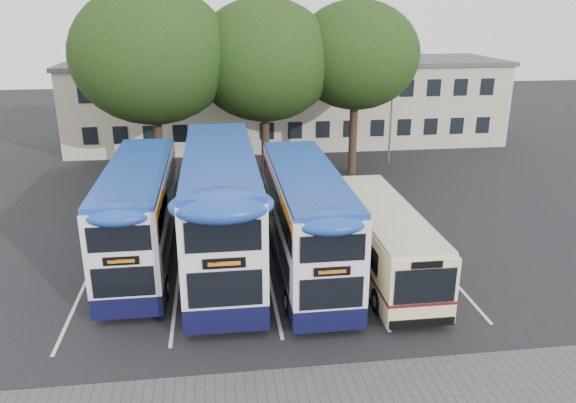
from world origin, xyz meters
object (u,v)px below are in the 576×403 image
(lamp_post, at_px, (393,86))
(bus_dd_right, at_px, (306,217))
(tree_mid, at_px, (264,60))
(bus_dd_mid, at_px, (221,204))
(bus_dd_left, at_px, (140,211))
(bus_single, at_px, (382,235))
(tree_right, at_px, (356,56))
(tree_left, at_px, (152,55))

(lamp_post, distance_m, bus_dd_right, 17.91)
(tree_mid, relative_size, bus_dd_mid, 0.93)
(lamp_post, height_order, bus_dd_right, lamp_post)
(bus_dd_left, bearing_deg, bus_single, -12.15)
(tree_mid, bearing_deg, lamp_post, 15.63)
(tree_right, height_order, bus_dd_mid, tree_right)
(bus_dd_mid, height_order, bus_dd_right, bus_dd_mid)
(bus_single, bearing_deg, bus_dd_left, 167.85)
(bus_dd_left, height_order, bus_dd_mid, bus_dd_mid)
(tree_left, height_order, bus_single, tree_left)
(bus_dd_mid, distance_m, bus_dd_right, 3.39)
(tree_right, relative_size, bus_dd_mid, 0.92)
(lamp_post, bearing_deg, bus_dd_mid, -128.07)
(bus_single, bearing_deg, bus_dd_mid, 167.10)
(lamp_post, relative_size, bus_dd_left, 0.92)
(tree_right, relative_size, bus_dd_left, 1.06)
(bus_dd_mid, xyz_separation_m, bus_dd_right, (3.23, -0.98, -0.32))
(bus_dd_mid, bearing_deg, lamp_post, 51.93)
(tree_mid, height_order, bus_dd_mid, tree_mid)
(lamp_post, xyz_separation_m, tree_right, (-3.16, -2.45, 2.15))
(tree_right, xyz_separation_m, bus_single, (-2.11, -13.64, -5.71))
(lamp_post, height_order, bus_dd_left, lamp_post)
(tree_right, distance_m, bus_dd_left, 17.10)
(lamp_post, height_order, bus_single, lamp_post)
(tree_left, height_order, tree_mid, tree_left)
(lamp_post, height_order, tree_mid, tree_mid)
(lamp_post, xyz_separation_m, bus_single, (-5.28, -16.08, -3.55))
(lamp_post, distance_m, tree_left, 15.37)
(tree_right, distance_m, bus_dd_right, 14.99)
(tree_right, xyz_separation_m, bus_dd_mid, (-8.32, -12.22, -4.63))
(lamp_post, bearing_deg, tree_right, -142.29)
(tree_left, height_order, tree_right, tree_left)
(tree_right, bearing_deg, bus_single, -98.80)
(bus_dd_left, height_order, bus_single, bus_dd_left)
(lamp_post, relative_size, bus_single, 1.00)
(tree_right, bearing_deg, bus_dd_right, -111.09)
(bus_dd_left, bearing_deg, bus_dd_right, -13.86)
(lamp_post, relative_size, bus_dd_mid, 0.80)
(tree_right, bearing_deg, bus_dd_left, -134.82)
(tree_right, relative_size, bus_single, 1.15)
(bus_dd_mid, relative_size, bus_single, 1.25)
(lamp_post, height_order, tree_left, tree_left)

